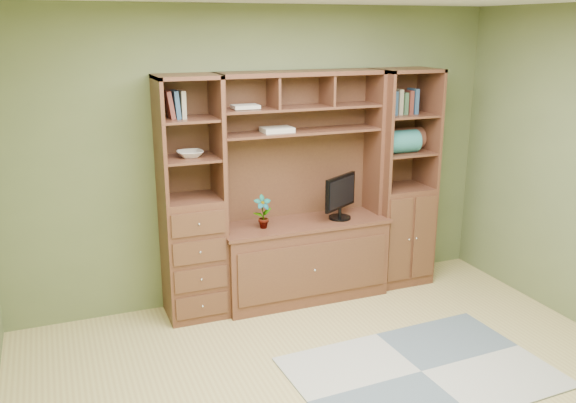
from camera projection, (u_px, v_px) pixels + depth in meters
name	position (u px, v px, depth m)	size (l,w,h in m)	color
room	(371.00, 220.00, 3.64)	(4.60, 4.10, 2.64)	tan
center_hutch	(304.00, 190.00, 5.37)	(1.54, 0.53, 2.05)	#552D1D
left_tower	(191.00, 200.00, 5.06)	(0.50, 0.45, 2.05)	#552D1D
right_tower	(402.00, 179.00, 5.77)	(0.55, 0.45, 2.05)	#552D1D
rug	(421.00, 372.00, 4.41)	(1.84, 1.22, 0.01)	gray
monitor	(340.00, 189.00, 5.47)	(0.45, 0.20, 0.55)	black
orchid	(263.00, 212.00, 5.24)	(0.15, 0.10, 0.29)	#AE623B
magazines	(277.00, 130.00, 5.23)	(0.27, 0.19, 0.04)	beige
bowl	(190.00, 154.00, 4.95)	(0.21, 0.21, 0.05)	beige
blanket_teal	(399.00, 142.00, 5.60)	(0.36, 0.21, 0.21)	#2B716D
blanket_red	(404.00, 139.00, 5.76)	(0.37, 0.21, 0.21)	brown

